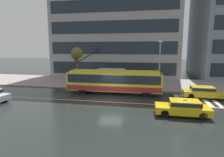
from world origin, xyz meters
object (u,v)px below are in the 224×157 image
bus_shelter (112,73)px  pedestrian_approaching_curb (126,76)px  taxi_oncoming_far (183,107)px  trolleybus (114,81)px  pedestrian_walking_past (103,76)px  street_lamp (160,61)px  taxi_ahead_of_bus (203,92)px  pedestrian_at_shelter (121,74)px  street_tree_bare (77,54)px

bus_shelter → pedestrian_approaching_curb: 2.72m
taxi_oncoming_far → pedestrian_approaching_curb: (-5.66, 8.70, 1.06)m
taxi_oncoming_far → pedestrian_approaching_curb: bearing=123.0°
trolleybus → bus_shelter: size_ratio=3.20×
pedestrian_walking_past → street_lamp: street_lamp is taller
bus_shelter → pedestrian_walking_past: (-0.96, -1.29, -0.24)m
taxi_ahead_of_bus → bus_shelter: size_ratio=1.16×
pedestrian_at_shelter → pedestrian_walking_past: bearing=-149.8°
trolleybus → pedestrian_at_shelter: size_ratio=5.78×
pedestrian_at_shelter → street_tree_bare: (-6.65, 0.82, 2.69)m
taxi_oncoming_far → bus_shelter: (-7.84, 10.31, 1.27)m
pedestrian_at_shelter → street_tree_bare: size_ratio=0.38×
street_lamp → taxi_ahead_of_bus: bearing=-28.3°
pedestrian_at_shelter → street_lamp: bearing=-19.0°
taxi_oncoming_far → pedestrian_approaching_curb: pedestrian_approaching_curb is taller
taxi_ahead_of_bus → pedestrian_walking_past: 12.34m
taxi_oncoming_far → street_lamp: 9.25m
pedestrian_approaching_curb → street_tree_bare: street_tree_bare is taller
pedestrian_approaching_curb → street_tree_bare: (-7.55, 2.46, 2.73)m
trolleybus → pedestrian_approaching_curb: trolleybus is taller
bus_shelter → street_lamp: (6.40, -1.73, 1.87)m
street_tree_bare → pedestrian_at_shelter: bearing=-7.0°
pedestrian_approaching_curb → street_lamp: 4.71m
taxi_oncoming_far → taxi_ahead_of_bus: bearing=62.8°
taxi_ahead_of_bus → pedestrian_at_shelter: (-9.70, 4.23, 1.10)m
pedestrian_walking_past → bus_shelter: bearing=53.2°
taxi_ahead_of_bus → taxi_oncoming_far: size_ratio=1.02×
pedestrian_walking_past → street_tree_bare: street_tree_bare is taller
street_lamp → street_tree_bare: size_ratio=1.15×
taxi_oncoming_far → trolleybus: bearing=136.2°
taxi_ahead_of_bus → pedestrian_approaching_curb: pedestrian_approaching_curb is taller
taxi_oncoming_far → pedestrian_at_shelter: size_ratio=2.05×
trolleybus → taxi_oncoming_far: (6.77, -6.49, -0.82)m
street_lamp → street_tree_bare: bearing=167.6°
taxi_ahead_of_bus → pedestrian_approaching_curb: bearing=163.6°
trolleybus → bus_shelter: (-1.07, 3.83, 0.45)m
pedestrian_at_shelter → trolleybus: bearing=-93.2°
street_lamp → trolleybus: bearing=-158.6°
bus_shelter → street_lamp: street_lamp is taller
bus_shelter → taxi_ahead_of_bus: bearing=-21.0°
trolleybus → pedestrian_approaching_curb: size_ratio=6.02×
trolleybus → taxi_oncoming_far: 9.41m
taxi_ahead_of_bus → pedestrian_walking_past: size_ratio=2.19×
trolleybus → street_lamp: size_ratio=1.93×
pedestrian_approaching_curb → street_tree_bare: bearing=162.0°
bus_shelter → pedestrian_at_shelter: bus_shelter is taller
pedestrian_walking_past → pedestrian_approaching_curb: bearing=-5.9°
taxi_ahead_of_bus → pedestrian_approaching_curb: (-8.80, 2.60, 1.06)m
bus_shelter → street_lamp: 6.89m
pedestrian_walking_past → street_tree_bare: (-4.41, 2.13, 2.75)m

